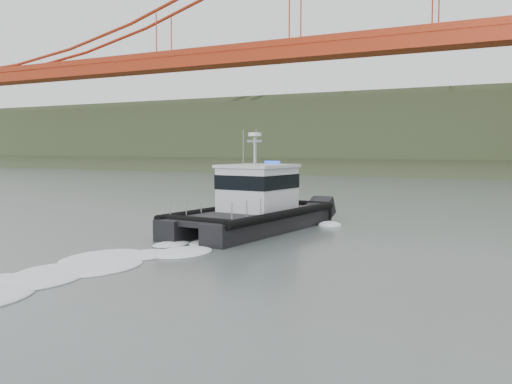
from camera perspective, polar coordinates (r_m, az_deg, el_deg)
ground at (r=26.50m, az=-5.76°, el=-6.20°), size 400.00×400.00×0.00m
headlands at (r=147.69m, az=23.11°, el=4.94°), size 500.00×105.36×27.12m
patrol_boat at (r=33.73m, az=-0.16°, el=-1.32°), size 5.26×12.56×5.97m
motorboat at (r=82.47m, az=2.07°, el=1.57°), size 3.13×5.70×2.98m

